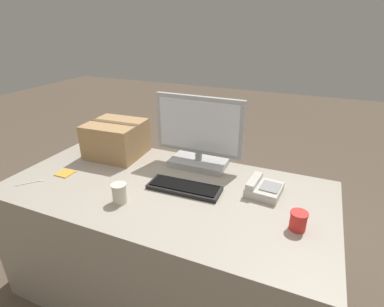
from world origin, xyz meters
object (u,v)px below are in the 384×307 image
(desk_phone, at_px, (263,188))
(paper_cup_right, at_px, (298,221))
(monitor, at_px, (199,138))
(paper_cup_left, at_px, (119,193))
(sticky_note_pad, at_px, (65,173))
(cardboard_box, at_px, (116,139))
(spoon, at_px, (34,182))
(keyboard, at_px, (184,187))

(desk_phone, xyz_separation_m, paper_cup_right, (0.20, -0.24, 0.01))
(monitor, xyz_separation_m, paper_cup_left, (-0.21, -0.54, -0.14))
(sticky_note_pad, bearing_deg, cardboard_box, 70.87)
(desk_phone, bearing_deg, spoon, -157.08)
(paper_cup_left, distance_m, spoon, 0.58)
(monitor, xyz_separation_m, sticky_note_pad, (-0.70, -0.42, -0.19))
(sticky_note_pad, bearing_deg, desk_phone, 12.29)
(paper_cup_left, height_order, sticky_note_pad, paper_cup_left)
(cardboard_box, relative_size, sticky_note_pad, 3.98)
(keyboard, height_order, paper_cup_right, paper_cup_right)
(sticky_note_pad, bearing_deg, monitor, 31.12)
(paper_cup_left, height_order, cardboard_box, cardboard_box)
(spoon, bearing_deg, keyboard, -33.26)
(monitor, relative_size, spoon, 4.34)
(desk_phone, xyz_separation_m, paper_cup_left, (-0.65, -0.37, 0.02))
(keyboard, xyz_separation_m, paper_cup_left, (-0.25, -0.24, 0.04))
(cardboard_box, bearing_deg, desk_phone, -6.14)
(paper_cup_right, xyz_separation_m, sticky_note_pad, (-1.34, -0.01, -0.04))
(paper_cup_left, distance_m, cardboard_box, 0.60)
(desk_phone, relative_size, paper_cup_left, 1.91)
(keyboard, xyz_separation_m, cardboard_box, (-0.61, 0.24, 0.10))
(keyboard, height_order, spoon, keyboard)
(paper_cup_left, relative_size, paper_cup_right, 1.18)
(desk_phone, bearing_deg, cardboard_box, 178.85)
(paper_cup_left, height_order, paper_cup_right, paper_cup_left)
(paper_cup_left, distance_m, sticky_note_pad, 0.50)
(keyboard, distance_m, desk_phone, 0.42)
(paper_cup_left, bearing_deg, keyboard, 43.75)
(keyboard, relative_size, desk_phone, 2.07)
(paper_cup_left, distance_m, paper_cup_right, 0.86)
(sticky_note_pad, bearing_deg, spoon, -120.79)
(desk_phone, bearing_deg, keyboard, -156.97)
(spoon, relative_size, sticky_note_pad, 1.40)
(monitor, bearing_deg, cardboard_box, -173.65)
(cardboard_box, bearing_deg, spoon, -112.79)
(desk_phone, distance_m, spoon, 1.29)
(monitor, bearing_deg, sticky_note_pad, -148.88)
(spoon, height_order, cardboard_box, cardboard_box)
(spoon, distance_m, cardboard_box, 0.56)
(paper_cup_right, relative_size, sticky_note_pad, 0.96)
(paper_cup_right, bearing_deg, monitor, 147.27)
(sticky_note_pad, bearing_deg, keyboard, 9.04)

